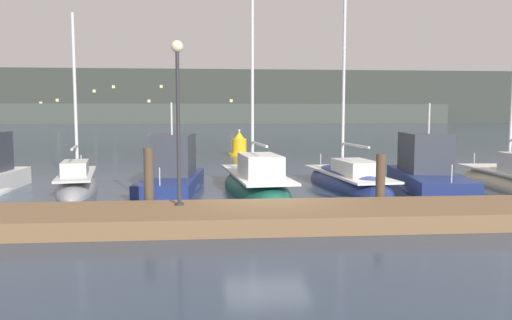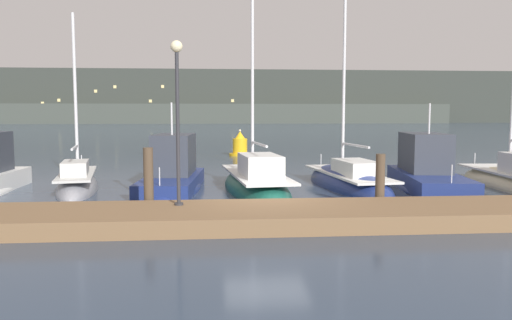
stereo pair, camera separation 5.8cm
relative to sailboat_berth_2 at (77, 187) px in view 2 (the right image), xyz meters
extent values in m
plane|color=#2D3D51|center=(6.75, -4.68, -0.12)|extent=(400.00, 400.00, 0.00)
cube|color=brown|center=(6.75, -6.47, 0.11)|extent=(26.92, 2.80, 0.45)
cylinder|color=#4C3D2D|center=(3.32, -4.82, 0.86)|extent=(0.28, 0.28, 1.94)
cylinder|color=#4C3D2D|center=(10.19, -4.82, 0.74)|extent=(0.28, 0.28, 1.71)
ellipsoid|color=gray|center=(-0.01, 0.04, -0.12)|extent=(2.50, 5.88, 1.28)
cube|color=silver|center=(-0.01, 0.04, 0.51)|extent=(2.10, 4.94, 0.08)
cube|color=silver|center=(0.12, -0.63, 0.80)|extent=(1.20, 1.96, 0.51)
cylinder|color=silver|center=(-0.09, 0.49, 3.56)|extent=(0.12, 0.12, 6.09)
cylinder|color=silver|center=(0.12, -0.63, 1.56)|extent=(0.51, 2.27, 0.09)
cylinder|color=silver|center=(-0.50, 2.62, 0.76)|extent=(0.04, 0.04, 0.50)
ellipsoid|color=navy|center=(3.61, -0.31, -0.12)|extent=(2.53, 6.23, 0.96)
cube|color=navy|center=(3.61, -0.31, 0.16)|extent=(2.32, 5.61, 0.55)
cube|color=#333842|center=(3.65, 0.29, 1.21)|extent=(1.61, 2.78, 1.55)
cube|color=black|center=(3.75, 1.51, 1.45)|extent=(1.27, 0.38, 0.69)
cylinder|color=silver|center=(3.62, -0.19, 2.60)|extent=(0.07, 0.07, 1.22)
cylinder|color=silver|center=(3.42, -2.87, 0.74)|extent=(0.04, 0.04, 0.60)
ellipsoid|color=#195647|center=(6.77, -0.61, -0.12)|extent=(2.90, 7.76, 1.41)
cube|color=silver|center=(6.77, -0.61, 0.51)|extent=(2.44, 6.52, 0.08)
cube|color=silver|center=(6.86, -1.52, 0.94)|extent=(1.52, 2.54, 0.77)
cylinder|color=silver|center=(6.70, -0.01, 5.38)|extent=(0.12, 0.12, 9.73)
cylinder|color=silver|center=(6.84, -1.35, 1.69)|extent=(0.37, 2.69, 0.09)
cylinder|color=silver|center=(6.40, 2.85, 0.76)|extent=(0.04, 0.04, 0.50)
ellipsoid|color=navy|center=(10.48, -0.12, -0.12)|extent=(2.79, 7.40, 1.68)
cube|color=silver|center=(10.48, -0.12, 0.44)|extent=(2.34, 6.22, 0.08)
cube|color=silver|center=(10.57, -0.98, 0.75)|extent=(1.45, 2.43, 0.55)
cylinder|color=silver|center=(10.41, 0.45, 4.96)|extent=(0.12, 0.12, 9.05)
cylinder|color=silver|center=(10.55, -0.83, 1.59)|extent=(0.37, 2.56, 0.09)
cylinder|color=silver|center=(10.11, 3.18, 0.69)|extent=(0.04, 0.04, 0.50)
ellipsoid|color=navy|center=(13.38, -1.04, -0.12)|extent=(3.12, 6.73, 0.97)
cube|color=navy|center=(13.38, -1.04, 0.21)|extent=(2.85, 6.07, 0.65)
cube|color=#333842|center=(13.48, -0.40, 1.28)|extent=(1.88, 3.04, 1.49)
cube|color=black|center=(13.67, 0.89, 1.50)|extent=(1.32, 0.48, 0.66)
cylinder|color=silver|center=(13.40, -0.91, 2.60)|extent=(0.07, 0.07, 1.16)
cylinder|color=silver|center=(12.97, -3.73, 0.83)|extent=(0.04, 0.04, 0.60)
cylinder|color=silver|center=(17.36, 2.93, 0.70)|extent=(0.04, 0.04, 0.50)
cylinder|color=gold|center=(6.98, 14.80, -0.04)|extent=(1.49, 1.49, 0.16)
cylinder|color=gold|center=(6.98, 14.80, 0.55)|extent=(0.99, 0.99, 1.02)
cone|color=gold|center=(6.98, 14.80, 1.31)|extent=(0.69, 0.69, 0.50)
sphere|color=#F9EAB7|center=(6.98, 14.80, 1.61)|extent=(0.16, 0.16, 0.16)
cylinder|color=#2D2D33|center=(4.25, -5.88, 0.36)|extent=(0.24, 0.24, 0.06)
cylinder|color=#2D2D33|center=(4.25, -5.88, 2.41)|extent=(0.10, 0.10, 4.02)
sphere|color=#F9EAB7|center=(4.25, -5.88, 4.56)|extent=(0.32, 0.32, 0.32)
cube|color=#333833|center=(6.75, 129.67, 7.44)|extent=(240.00, 16.00, 15.11)
cube|color=#3F463F|center=(-1.54, 119.67, 2.55)|extent=(144.00, 10.00, 5.34)
cube|color=#F4DB8C|center=(-37.01, 121.62, 6.24)|extent=(0.80, 0.10, 0.80)
cube|color=#F4DB8C|center=(-49.20, 121.62, 3.56)|extent=(0.80, 0.10, 0.80)
cube|color=#F4DB8C|center=(-30.98, 121.62, 1.10)|extent=(0.80, 0.10, 0.80)
cube|color=#F4DB8C|center=(10.44, 121.62, 6.20)|extent=(0.80, 0.10, 0.80)
cube|color=#F4DB8C|center=(-8.92, 121.62, 10.06)|extent=(0.80, 0.10, 0.80)
cube|color=#F4DB8C|center=(-41.36, 121.62, 5.42)|extent=(0.80, 0.10, 0.80)
cube|color=#F4DB8C|center=(-12.34, 121.62, 6.06)|extent=(0.80, 0.10, 0.80)
cube|color=#F4DB8C|center=(-27.09, 121.62, 8.73)|extent=(0.80, 0.10, 0.80)
cube|color=#F4DB8C|center=(-21.89, 121.62, 9.93)|extent=(0.80, 0.10, 0.80)
cube|color=#F4DB8C|center=(-5.93, 121.62, 3.55)|extent=(0.80, 0.10, 0.80)
camera|label=1|loc=(5.16, -19.32, 2.82)|focal=35.00mm
camera|label=2|loc=(5.22, -19.33, 2.82)|focal=35.00mm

